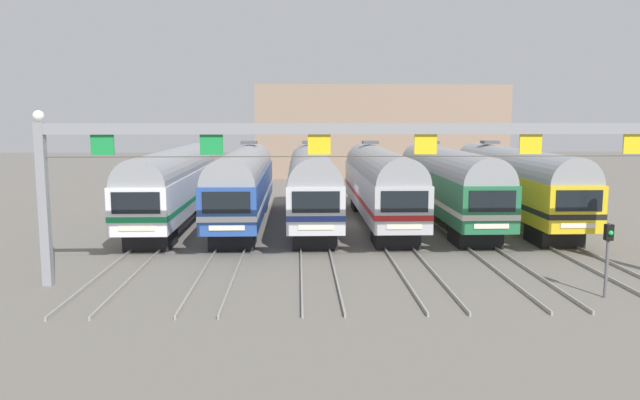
{
  "coord_description": "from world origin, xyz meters",
  "views": [
    {
      "loc": [
        -2.97,
        -37.71,
        6.7
      ],
      "look_at": [
        -1.73,
        -3.64,
        2.06
      ],
      "focal_mm": 34.24,
      "sensor_mm": 36.0,
      "label": 1
    }
  ],
  "objects_px": {
    "commuter_train_silver": "(312,182)",
    "commuter_train_green": "(447,182)",
    "commuter_train_blue": "(243,182)",
    "commuter_train_white": "(174,183)",
    "commuter_train_stainless": "(380,182)",
    "yard_signal_mast": "(608,246)",
    "catenary_gantry": "(372,151)",
    "commuter_train_yellow": "(514,181)"
  },
  "relations": [
    {
      "from": "catenary_gantry",
      "to": "commuter_train_yellow",
      "type": "bearing_deg",
      "value": 51.8
    },
    {
      "from": "commuter_train_yellow",
      "to": "commuter_train_blue",
      "type": "bearing_deg",
      "value": 180.0
    },
    {
      "from": "commuter_train_green",
      "to": "commuter_train_yellow",
      "type": "height_order",
      "value": "same"
    },
    {
      "from": "commuter_train_blue",
      "to": "catenary_gantry",
      "type": "bearing_deg",
      "value": -64.73
    },
    {
      "from": "commuter_train_blue",
      "to": "yard_signal_mast",
      "type": "bearing_deg",
      "value": -47.09
    },
    {
      "from": "commuter_train_white",
      "to": "commuter_train_green",
      "type": "bearing_deg",
      "value": 0.01
    },
    {
      "from": "yard_signal_mast",
      "to": "commuter_train_blue",
      "type": "bearing_deg",
      "value": 132.91
    },
    {
      "from": "yard_signal_mast",
      "to": "commuter_train_yellow",
      "type": "bearing_deg",
      "value": 82.44
    },
    {
      "from": "commuter_train_stainless",
      "to": "commuter_train_green",
      "type": "distance_m",
      "value": 4.25
    },
    {
      "from": "commuter_train_white",
      "to": "yard_signal_mast",
      "type": "height_order",
      "value": "commuter_train_white"
    },
    {
      "from": "commuter_train_yellow",
      "to": "commuter_train_green",
      "type": "bearing_deg",
      "value": 180.0
    },
    {
      "from": "commuter_train_silver",
      "to": "commuter_train_yellow",
      "type": "xyz_separation_m",
      "value": [
        12.75,
        0.0,
        0.0
      ]
    },
    {
      "from": "commuter_train_white",
      "to": "commuter_train_silver",
      "type": "xyz_separation_m",
      "value": [
        8.5,
        0.0,
        0.0
      ]
    },
    {
      "from": "commuter_train_white",
      "to": "commuter_train_stainless",
      "type": "height_order",
      "value": "commuter_train_stainless"
    },
    {
      "from": "commuter_train_silver",
      "to": "commuter_train_stainless",
      "type": "xyz_separation_m",
      "value": [
        4.25,
        0.0,
        0.0
      ]
    },
    {
      "from": "commuter_train_stainless",
      "to": "commuter_train_yellow",
      "type": "xyz_separation_m",
      "value": [
        8.5,
        0.0,
        0.0
      ]
    },
    {
      "from": "commuter_train_blue",
      "to": "commuter_train_green",
      "type": "relative_size",
      "value": 1.0
    },
    {
      "from": "commuter_train_blue",
      "to": "catenary_gantry",
      "type": "distance_m",
      "value": 15.17
    },
    {
      "from": "commuter_train_stainless",
      "to": "yard_signal_mast",
      "type": "height_order",
      "value": "commuter_train_stainless"
    },
    {
      "from": "commuter_train_yellow",
      "to": "catenary_gantry",
      "type": "relative_size",
      "value": 0.68
    },
    {
      "from": "commuter_train_blue",
      "to": "commuter_train_silver",
      "type": "xyz_separation_m",
      "value": [
        4.25,
        0.0,
        0.0
      ]
    },
    {
      "from": "commuter_train_blue",
      "to": "yard_signal_mast",
      "type": "height_order",
      "value": "commuter_train_blue"
    },
    {
      "from": "commuter_train_silver",
      "to": "commuter_train_green",
      "type": "height_order",
      "value": "same"
    },
    {
      "from": "commuter_train_stainless",
      "to": "yard_signal_mast",
      "type": "bearing_deg",
      "value": -68.28
    },
    {
      "from": "commuter_train_green",
      "to": "catenary_gantry",
      "type": "bearing_deg",
      "value": -115.27
    },
    {
      "from": "commuter_train_silver",
      "to": "commuter_train_yellow",
      "type": "bearing_deg",
      "value": 0.0
    },
    {
      "from": "catenary_gantry",
      "to": "yard_signal_mast",
      "type": "height_order",
      "value": "catenary_gantry"
    },
    {
      "from": "commuter_train_white",
      "to": "yard_signal_mast",
      "type": "xyz_separation_m",
      "value": [
        19.12,
        -15.99,
        -0.7
      ]
    },
    {
      "from": "commuter_train_blue",
      "to": "commuter_train_stainless",
      "type": "xyz_separation_m",
      "value": [
        8.5,
        0.0,
        0.0
      ]
    },
    {
      "from": "commuter_train_white",
      "to": "catenary_gantry",
      "type": "height_order",
      "value": "catenary_gantry"
    },
    {
      "from": "commuter_train_white",
      "to": "commuter_train_stainless",
      "type": "relative_size",
      "value": 1.0
    },
    {
      "from": "commuter_train_stainless",
      "to": "commuter_train_green",
      "type": "height_order",
      "value": "same"
    },
    {
      "from": "commuter_train_stainless",
      "to": "commuter_train_white",
      "type": "bearing_deg",
      "value": -179.98
    },
    {
      "from": "commuter_train_yellow",
      "to": "yard_signal_mast",
      "type": "height_order",
      "value": "commuter_train_yellow"
    },
    {
      "from": "commuter_train_stainless",
      "to": "yard_signal_mast",
      "type": "distance_m",
      "value": 17.23
    },
    {
      "from": "commuter_train_silver",
      "to": "commuter_train_green",
      "type": "bearing_deg",
      "value": 0.0
    },
    {
      "from": "commuter_train_blue",
      "to": "commuter_train_silver",
      "type": "distance_m",
      "value": 4.25
    },
    {
      "from": "commuter_train_silver",
      "to": "commuter_train_stainless",
      "type": "bearing_deg",
      "value": 0.0
    },
    {
      "from": "commuter_train_silver",
      "to": "commuter_train_yellow",
      "type": "height_order",
      "value": "same"
    },
    {
      "from": "commuter_train_white",
      "to": "commuter_train_blue",
      "type": "distance_m",
      "value": 4.25
    },
    {
      "from": "commuter_train_blue",
      "to": "commuter_train_silver",
      "type": "bearing_deg",
      "value": 0.0
    },
    {
      "from": "yard_signal_mast",
      "to": "commuter_train_stainless",
      "type": "bearing_deg",
      "value": 111.72
    }
  ]
}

